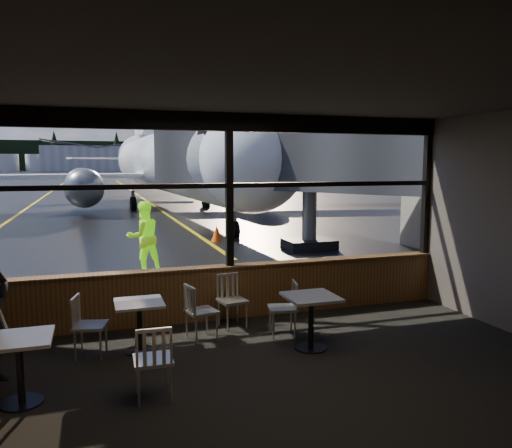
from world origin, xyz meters
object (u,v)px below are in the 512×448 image
chair_mid_s (153,361)px  chair_mid_w (90,326)px  cafe_table_mid (140,327)px  cone_nose (217,234)px  cafe_table_near (311,322)px  airliner (172,119)px  cafe_table_left (20,371)px  chair_near_n (233,301)px  chair_near_w (202,312)px  jet_bridge (299,172)px  chair_near_e (283,309)px  ground_crew (144,237)px

chair_mid_s → chair_mid_w: bearing=115.4°
cafe_table_mid → cone_nose: bearing=70.2°
cafe_table_near → chair_mid_w: chair_mid_w is taller
airliner → cafe_table_left: bearing=-105.3°
cafe_table_mid → cone_nose: (3.46, 9.60, -0.09)m
airliner → chair_near_n: size_ratio=38.57×
cafe_table_near → chair_near_w: (-1.42, 0.84, 0.04)m
chair_near_n → chair_mid_w: chair_near_n is taller
jet_bridge → chair_near_n: jet_bridge is taller
cafe_table_mid → chair_near_e: size_ratio=0.84×
jet_bridge → chair_near_w: bearing=-123.7°
chair_mid_s → cone_nose: (3.44, 11.11, -0.18)m
cafe_table_near → chair_near_n: chair_near_n is taller
airliner → ground_crew: (-3.26, -16.33, -4.31)m
cafe_table_left → ground_crew: (1.99, 6.56, 0.49)m
cafe_table_near → cone_nose: cafe_table_near is taller
chair_near_e → cafe_table_mid: bearing=101.4°
jet_bridge → cafe_table_left: 10.45m
cafe_table_near → cone_nose: bearing=83.9°
cafe_table_left → cafe_table_mid: bearing=40.0°
cafe_table_near → cafe_table_left: cafe_table_near is taller
cafe_table_near → cafe_table_mid: cafe_table_near is taller
jet_bridge → cone_nose: bearing=120.9°
jet_bridge → cafe_table_mid: jet_bridge is taller
cafe_table_left → jet_bridge: bearing=49.7°
cafe_table_mid → cafe_table_left: (-1.40, -1.18, 0.02)m
airliner → chair_mid_s: airliner is taller
cafe_table_left → ground_crew: bearing=73.1°
jet_bridge → cafe_table_near: size_ratio=14.12×
cafe_table_near → ground_crew: size_ratio=0.45×
chair_near_w → chair_mid_s: bearing=-42.1°
cafe_table_mid → cone_nose: cafe_table_mid is taller
cafe_table_near → chair_near_w: chair_near_w is taller
chair_mid_s → cafe_table_left: bearing=168.5°
chair_near_n → ground_crew: ground_crew is taller
chair_near_n → chair_mid_w: bearing=5.2°
chair_mid_w → ground_crew: ground_crew is taller
airliner → chair_near_e: size_ratio=39.02×
jet_bridge → cafe_table_mid: (-5.23, -6.63, -2.07)m
chair_mid_w → cone_nose: size_ratio=1.60×
cafe_table_mid → ground_crew: size_ratio=0.42×
cafe_table_near → chair_near_n: 1.51m
chair_mid_s → chair_mid_w: size_ratio=1.03×
cafe_table_mid → chair_mid_w: bearing=177.7°
jet_bridge → ground_crew: 5.05m
cafe_table_near → chair_near_w: size_ratio=0.90×
chair_near_n → airliner: bearing=-106.1°
cafe_table_left → cone_nose: size_ratio=1.41×
chair_mid_w → ground_crew: 5.52m
chair_near_e → chair_near_w: bearing=92.4°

